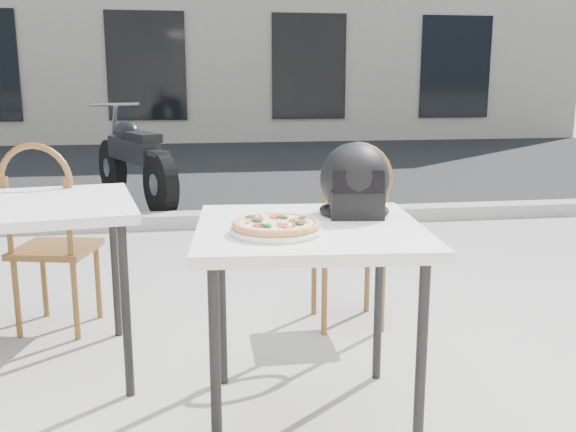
{
  "coord_description": "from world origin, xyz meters",
  "views": [
    {
      "loc": [
        -0.9,
        -2.83,
        1.31
      ],
      "look_at": [
        -0.56,
        -0.62,
        0.84
      ],
      "focal_mm": 40.0,
      "sensor_mm": 36.0,
      "label": 1
    }
  ],
  "objects": [
    {
      "name": "plate",
      "position": [
        -0.61,
        -0.67,
        0.8
      ],
      "size": [
        0.41,
        0.41,
        0.02
      ],
      "rotation": [
        0.0,
        0.0,
        0.31
      ],
      "color": "white",
      "rests_on": "cafe_table_main"
    },
    {
      "name": "street_asphalt",
      "position": [
        0.0,
        7.0,
        0.0
      ],
      "size": [
        30.0,
        8.0,
        0.0
      ],
      "primitive_type": "cube",
      "color": "black",
      "rests_on": "ground"
    },
    {
      "name": "helmet",
      "position": [
        -0.26,
        -0.4,
        0.92
      ],
      "size": [
        0.31,
        0.32,
        0.29
      ],
      "rotation": [
        0.0,
        0.0,
        -0.13
      ],
      "color": "black",
      "rests_on": "cafe_table_main"
    },
    {
      "name": "cafe_chair_side",
      "position": [
        -1.63,
        0.53,
        0.57
      ],
      "size": [
        0.47,
        0.47,
        1.02
      ],
      "rotation": [
        0.0,
        0.0,
        2.91
      ],
      "color": "brown",
      "rests_on": "ground"
    },
    {
      "name": "cafe_table_main",
      "position": [
        -0.47,
        -0.56,
        0.72
      ],
      "size": [
        0.9,
        0.9,
        0.79
      ],
      "rotation": [
        0.0,
        0.0,
        -0.08
      ],
      "color": "silver",
      "rests_on": "ground"
    },
    {
      "name": "pizza",
      "position": [
        -0.61,
        -0.67,
        0.82
      ],
      "size": [
        0.36,
        0.36,
        0.04
      ],
      "rotation": [
        0.0,
        0.0,
        -0.15
      ],
      "color": "#D98F4F",
      "rests_on": "plate"
    },
    {
      "name": "ground",
      "position": [
        0.0,
        0.0,
        0.0
      ],
      "size": [
        80.0,
        80.0,
        0.0
      ],
      "primitive_type": "plane",
      "color": "#9E9B96",
      "rests_on": "ground"
    },
    {
      "name": "cafe_chair_main",
      "position": [
        -0.07,
        0.36,
        0.56
      ],
      "size": [
        0.4,
        0.4,
        1.01
      ],
      "rotation": [
        0.0,
        0.0,
        3.12
      ],
      "color": "brown",
      "rests_on": "ground"
    },
    {
      "name": "cafe_table_side",
      "position": [
        -1.58,
        0.04,
        0.72
      ],
      "size": [
        0.97,
        0.97,
        0.8
      ],
      "rotation": [
        0.0,
        0.0,
        0.17
      ],
      "color": "silver",
      "rests_on": "ground"
    },
    {
      "name": "curb",
      "position": [
        0.0,
        3.0,
        0.06
      ],
      "size": [
        30.0,
        0.25,
        0.12
      ],
      "primitive_type": "cube",
      "color": "#9D9A93",
      "rests_on": "ground"
    },
    {
      "name": "motorcycle",
      "position": [
        -1.49,
        4.15,
        0.47
      ],
      "size": [
        0.98,
        2.01,
        1.07
      ],
      "rotation": [
        0.0,
        0.0,
        0.41
      ],
      "color": "black",
      "rests_on": "street_asphalt"
    }
  ]
}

